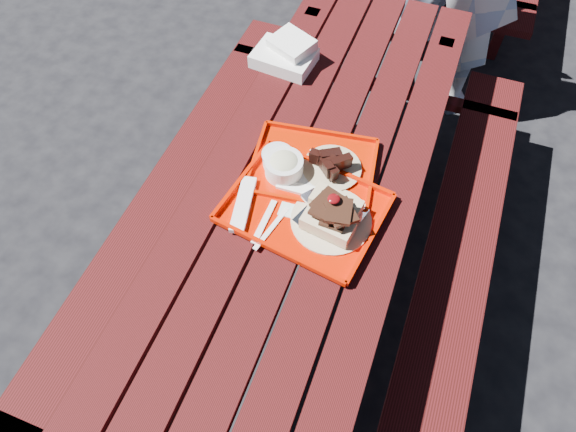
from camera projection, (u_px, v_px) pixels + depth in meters
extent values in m
plane|color=black|center=(300.00, 290.00, 2.35)|extent=(60.00, 60.00, 0.00)
cube|color=#400C0E|center=(223.00, 172.00, 1.80)|extent=(0.14, 2.40, 0.04)
cube|color=#400C0E|center=(263.00, 184.00, 1.77)|extent=(0.14, 2.40, 0.04)
cube|color=#400C0E|center=(304.00, 196.00, 1.74)|extent=(0.14, 2.40, 0.04)
cube|color=#400C0E|center=(346.00, 209.00, 1.71)|extent=(0.14, 2.40, 0.04)
cube|color=#400C0E|center=(390.00, 222.00, 1.68)|extent=(0.14, 2.40, 0.04)
cube|color=#400C0E|center=(169.00, 199.00, 2.10)|extent=(0.25, 2.40, 0.04)
cube|color=#400C0E|center=(70.00, 412.00, 1.85)|extent=(0.06, 0.06, 0.42)
cube|color=#400C0E|center=(251.00, 103.00, 2.72)|extent=(0.06, 0.06, 0.42)
cube|color=#400C0E|center=(451.00, 290.00, 1.87)|extent=(0.25, 2.40, 0.04)
cube|color=#400C0E|center=(471.00, 162.00, 2.50)|extent=(0.06, 0.06, 0.42)
cube|color=#400C0E|center=(310.00, 77.00, 2.59)|extent=(0.06, 0.06, 0.75)
cube|color=#400C0E|center=(427.00, 107.00, 2.48)|extent=(0.06, 0.06, 0.75)
cube|color=#400C0E|center=(368.00, 83.00, 2.49)|extent=(1.40, 0.06, 0.04)
cube|color=#400C0E|center=(502.00, 28.00, 3.08)|extent=(0.06, 0.06, 0.42)
cube|color=#400C0E|center=(459.00, 5.00, 2.93)|extent=(0.06, 0.06, 0.75)
cube|color=red|center=(304.00, 210.00, 1.68)|extent=(0.53, 0.44, 0.01)
cube|color=red|center=(330.00, 168.00, 1.75)|extent=(0.47, 0.08, 0.02)
cube|color=red|center=(276.00, 250.00, 1.57)|extent=(0.47, 0.08, 0.02)
cube|color=red|center=(372.00, 237.00, 1.60)|extent=(0.07, 0.37, 0.02)
cube|color=red|center=(242.00, 179.00, 1.73)|extent=(0.07, 0.37, 0.02)
cylinder|color=#C5AF8C|center=(331.00, 220.00, 1.64)|extent=(0.26, 0.26, 0.01)
cube|color=beige|center=(328.00, 225.00, 1.59)|extent=(0.17, 0.10, 0.05)
cube|color=beige|center=(336.00, 204.00, 1.64)|extent=(0.17, 0.10, 0.05)
ellipsoid|color=#55070A|center=(334.00, 196.00, 1.53)|extent=(0.04, 0.04, 0.02)
cylinder|color=silver|center=(284.00, 167.00, 1.73)|extent=(0.13, 0.13, 0.07)
ellipsoid|color=beige|center=(284.00, 163.00, 1.71)|extent=(0.11, 0.11, 0.05)
cylinder|color=silver|center=(315.00, 174.00, 1.74)|extent=(0.13, 0.13, 0.01)
cube|color=white|center=(243.00, 204.00, 1.67)|extent=(0.09, 0.22, 0.02)
cube|color=white|center=(264.00, 222.00, 1.64)|extent=(0.02, 0.17, 0.01)
cube|color=white|center=(271.00, 228.00, 1.62)|extent=(0.05, 0.18, 0.01)
cube|color=white|center=(288.00, 210.00, 1.66)|extent=(0.06, 0.06, 0.00)
cube|color=red|center=(313.00, 167.00, 1.78)|extent=(0.45, 0.37, 0.01)
cube|color=red|center=(321.00, 132.00, 1.85)|extent=(0.41, 0.07, 0.02)
cube|color=red|center=(304.00, 201.00, 1.68)|extent=(0.41, 0.07, 0.02)
cube|color=red|center=(372.00, 175.00, 1.74)|extent=(0.06, 0.31, 0.02)
cube|color=red|center=(256.00, 155.00, 1.79)|extent=(0.06, 0.31, 0.02)
cube|color=white|center=(326.00, 168.00, 1.76)|extent=(0.16, 0.16, 0.01)
cylinder|color=tan|center=(332.00, 168.00, 1.76)|extent=(0.20, 0.20, 0.01)
cylinder|color=white|center=(278.00, 160.00, 1.76)|extent=(0.10, 0.10, 0.05)
cylinder|color=silver|center=(277.00, 154.00, 1.73)|extent=(0.11, 0.11, 0.01)
cube|color=white|center=(301.00, 189.00, 1.71)|extent=(0.17, 0.05, 0.01)
cube|color=silver|center=(343.00, 195.00, 1.70)|extent=(0.05, 0.04, 0.00)
cube|color=white|center=(284.00, 58.00, 2.06)|extent=(0.25, 0.19, 0.05)
cube|color=white|center=(292.00, 44.00, 2.04)|extent=(0.20, 0.19, 0.04)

